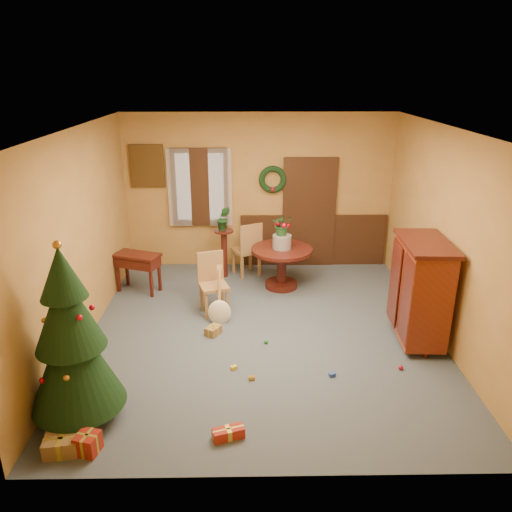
{
  "coord_description": "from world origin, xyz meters",
  "views": [
    {
      "loc": [
        -0.21,
        -6.43,
        3.61
      ],
      "look_at": [
        -0.1,
        0.4,
        1.05
      ],
      "focal_mm": 35.0,
      "sensor_mm": 36.0,
      "label": 1
    }
  ],
  "objects_px": {
    "writing_desk": "(138,263)",
    "sideboard": "(421,289)",
    "chair_near": "(212,280)",
    "dining_table": "(282,260)",
    "christmas_tree": "(71,339)"
  },
  "relations": [
    {
      "from": "writing_desk",
      "to": "chair_near",
      "type": "bearing_deg",
      "value": -29.61
    },
    {
      "from": "sideboard",
      "to": "dining_table",
      "type": "bearing_deg",
      "value": 133.8
    },
    {
      "from": "chair_near",
      "to": "writing_desk",
      "type": "bearing_deg",
      "value": 150.39
    },
    {
      "from": "sideboard",
      "to": "chair_near",
      "type": "bearing_deg",
      "value": 161.46
    },
    {
      "from": "writing_desk",
      "to": "christmas_tree",
      "type": "bearing_deg",
      "value": -89.43
    },
    {
      "from": "christmas_tree",
      "to": "writing_desk",
      "type": "xyz_separation_m",
      "value": [
        -0.03,
        3.34,
        -0.46
      ]
    },
    {
      "from": "writing_desk",
      "to": "sideboard",
      "type": "relative_size",
      "value": 0.58
    },
    {
      "from": "christmas_tree",
      "to": "chair_near",
      "type": "bearing_deg",
      "value": 63.58
    },
    {
      "from": "christmas_tree",
      "to": "dining_table",
      "type": "bearing_deg",
      "value": 55.01
    },
    {
      "from": "chair_near",
      "to": "sideboard",
      "type": "relative_size",
      "value": 0.65
    },
    {
      "from": "writing_desk",
      "to": "sideboard",
      "type": "distance_m",
      "value": 4.59
    },
    {
      "from": "dining_table",
      "to": "writing_desk",
      "type": "bearing_deg",
      "value": -177.05
    },
    {
      "from": "dining_table",
      "to": "christmas_tree",
      "type": "xyz_separation_m",
      "value": [
        -2.43,
        -3.47,
        0.47
      ]
    },
    {
      "from": "chair_near",
      "to": "sideboard",
      "type": "bearing_deg",
      "value": -18.54
    },
    {
      "from": "chair_near",
      "to": "writing_desk",
      "type": "distance_m",
      "value": 1.52
    }
  ]
}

